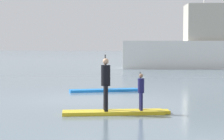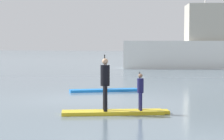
{
  "view_description": "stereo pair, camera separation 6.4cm",
  "coord_description": "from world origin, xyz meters",
  "px_view_note": "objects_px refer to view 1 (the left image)",
  "views": [
    {
      "loc": [
        5.59,
        -14.59,
        1.97
      ],
      "look_at": [
        0.61,
        1.05,
        1.0
      ],
      "focal_mm": 68.41,
      "sensor_mm": 36.0,
      "label": 1
    },
    {
      "loc": [
        5.66,
        -14.57,
        1.97
      ],
      "look_at": [
        0.61,
        1.05,
        1.0
      ],
      "focal_mm": 68.41,
      "sensor_mm": 36.0,
      "label": 2
    }
  ],
  "objects_px": {
    "paddler_child_solo": "(105,74)",
    "fishing_boat_white_large": "(212,46)",
    "paddler_adult": "(106,81)",
    "paddleboard_near": "(105,90)",
    "paddleboard_far": "(116,112)",
    "paddler_child_front": "(141,90)"
  },
  "relations": [
    {
      "from": "paddleboard_near",
      "to": "paddler_adult",
      "type": "distance_m",
      "value": 6.0
    },
    {
      "from": "paddler_child_solo",
      "to": "paddler_adult",
      "type": "xyz_separation_m",
      "value": [
        1.9,
        -5.61,
        0.21
      ]
    },
    {
      "from": "paddler_child_solo",
      "to": "fishing_boat_white_large",
      "type": "distance_m",
      "value": 20.32
    },
    {
      "from": "paddleboard_near",
      "to": "paddleboard_far",
      "type": "relative_size",
      "value": 0.95
    },
    {
      "from": "paddler_child_solo",
      "to": "paddleboard_near",
      "type": "bearing_deg",
      "value": 108.63
    },
    {
      "from": "paddler_child_solo",
      "to": "paddler_child_front",
      "type": "height_order",
      "value": "paddler_child_solo"
    },
    {
      "from": "paddler_child_front",
      "to": "fishing_boat_white_large",
      "type": "height_order",
      "value": "fishing_boat_white_large"
    },
    {
      "from": "paddleboard_near",
      "to": "fishing_boat_white_large",
      "type": "distance_m",
      "value": 20.36
    },
    {
      "from": "paddler_adult",
      "to": "paddler_child_front",
      "type": "bearing_deg",
      "value": 23.2
    },
    {
      "from": "paddleboard_near",
      "to": "paddler_child_front",
      "type": "distance_m",
      "value": 5.98
    },
    {
      "from": "paddler_child_front",
      "to": "paddler_adult",
      "type": "bearing_deg",
      "value": -156.8
    },
    {
      "from": "paddler_adult",
      "to": "paddleboard_near",
      "type": "bearing_deg",
      "value": 108.71
    },
    {
      "from": "paddler_child_solo",
      "to": "paddler_adult",
      "type": "bearing_deg",
      "value": -71.29
    },
    {
      "from": "paddleboard_far",
      "to": "fishing_boat_white_large",
      "type": "relative_size",
      "value": 0.19
    },
    {
      "from": "paddler_adult",
      "to": "paddler_child_front",
      "type": "xyz_separation_m",
      "value": [
        0.93,
        0.4,
        -0.27
      ]
    },
    {
      "from": "paddler_child_solo",
      "to": "fishing_boat_white_large",
      "type": "bearing_deg",
      "value": 82.06
    },
    {
      "from": "paddler_child_solo",
      "to": "paddler_child_front",
      "type": "bearing_deg",
      "value": -61.5
    },
    {
      "from": "paddler_adult",
      "to": "fishing_boat_white_large",
      "type": "relative_size",
      "value": 0.1
    },
    {
      "from": "paddleboard_far",
      "to": "paddler_adult",
      "type": "bearing_deg",
      "value": -158.57
    },
    {
      "from": "paddler_child_front",
      "to": "paddler_child_solo",
      "type": "bearing_deg",
      "value": 118.5
    },
    {
      "from": "paddleboard_far",
      "to": "fishing_boat_white_large",
      "type": "distance_m",
      "value": 25.68
    },
    {
      "from": "paddler_adult",
      "to": "fishing_boat_white_large",
      "type": "height_order",
      "value": "fishing_boat_white_large"
    }
  ]
}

